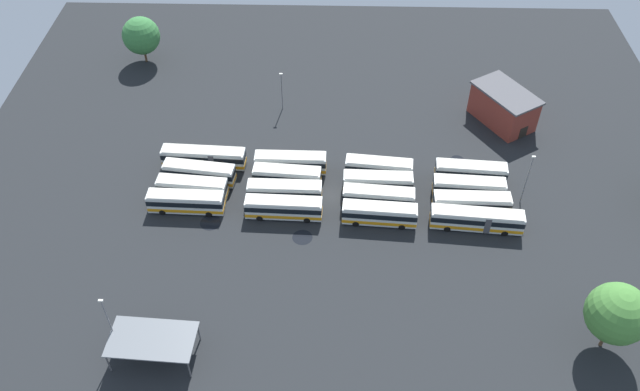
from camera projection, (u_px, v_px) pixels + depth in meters
The scene contains 27 objects.
ground_plane at pixel (332, 195), 101.31m from camera, with size 120.61×120.61×0.00m, color black.
bus_row0_slot0 at pixel (471, 172), 102.51m from camera, with size 11.25×3.37×3.38m.
bus_row0_slot1 at pixel (469, 188), 99.98m from camera, with size 11.13×3.20×3.38m.
bus_row0_slot2 at pixel (472, 203), 97.56m from camera, with size 11.56×2.74×3.38m.
bus_row0_slot3 at pixel (477, 219), 95.18m from camera, with size 13.67×3.66×3.38m.
bus_row1_slot0 at pixel (379, 168), 103.20m from camera, with size 10.81×3.61×3.38m.
bus_row1_slot1 at pixel (378, 183), 100.79m from camera, with size 10.83×2.83×3.38m.
bus_row1_slot2 at pixel (378, 197), 98.44m from camera, with size 10.99×3.40×3.38m.
bus_row1_slot3 at pixel (379, 214), 96.00m from camera, with size 11.18×3.30×3.38m.
bus_row2_slot0 at pixel (290, 162), 104.15m from camera, with size 11.47×2.69×3.38m.
bus_row2_slot1 at pixel (287, 176), 101.81m from camera, with size 10.79×3.34×3.38m.
bus_row2_slot2 at pixel (285, 191), 99.36m from camera, with size 11.43×2.73×3.38m.
bus_row2_slot3 at pixel (284, 208), 96.90m from camera, with size 11.59×2.93×3.38m.
bus_row3_slot0 at pixel (204, 157), 105.08m from camera, with size 13.62×3.24×3.38m.
bus_row3_slot1 at pixel (199, 173), 102.42m from camera, with size 11.52×3.95×3.38m.
bus_row3_slot2 at pixel (192, 188), 99.97m from camera, with size 10.96×3.43×3.38m.
bus_row3_slot3 at pixel (186, 202), 97.79m from camera, with size 11.57×2.90×3.38m.
depot_building at pixel (504, 106), 112.57m from camera, with size 11.83×13.28×6.22m.
maintenance_shelter at pixel (152, 340), 78.65m from camera, with size 10.85×6.49×3.57m.
lamp_post_far_corner at pixel (109, 322), 78.20m from camera, with size 0.56×0.28×9.71m.
lamp_post_mid_lot at pixel (527, 178), 96.72m from camera, with size 0.56×0.28×9.35m.
lamp_post_near_entrance at pixel (282, 89), 114.41m from camera, with size 0.56×0.28×7.50m.
tree_north_edge at pixel (141, 36), 124.43m from camera, with size 7.19×7.19×9.29m.
tree_northwest at pixel (617, 314), 77.36m from camera, with size 7.58×7.58×10.51m.
puddle_back_corner at pixel (302, 237), 95.04m from camera, with size 2.99×2.99×0.01m, color black.
puddle_front_lane at pixel (211, 223), 97.14m from camera, with size 3.18×3.18×0.01m, color black.
puddle_centre_drain at pixel (457, 160), 107.33m from camera, with size 2.21×2.21×0.01m, color black.
Camera 1 is at (-0.04, 72.33, 70.96)m, focal length 36.47 mm.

